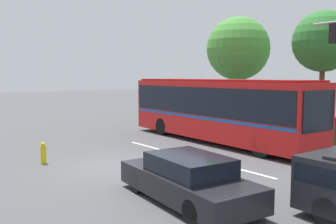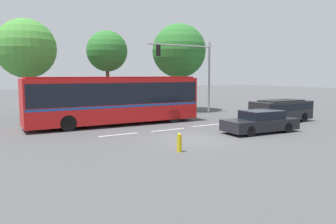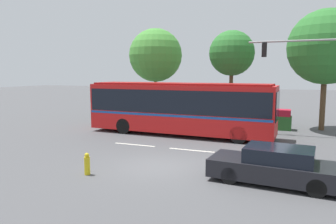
{
  "view_description": "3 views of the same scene",
  "coord_description": "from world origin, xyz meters",
  "px_view_note": "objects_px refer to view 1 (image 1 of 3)",
  "views": [
    {
      "loc": [
        12.2,
        -6.81,
        3.46
      ],
      "look_at": [
        -1.1,
        3.31,
        1.82
      ],
      "focal_mm": 39.25,
      "sensor_mm": 36.0,
      "label": 1
    },
    {
      "loc": [
        -10.0,
        -14.08,
        3.43
      ],
      "look_at": [
        0.25,
        2.89,
        1.16
      ],
      "focal_mm": 35.02,
      "sensor_mm": 36.0,
      "label": 2
    },
    {
      "loc": [
        5.17,
        -12.12,
        3.92
      ],
      "look_at": [
        -1.61,
        5.01,
        1.67
      ],
      "focal_mm": 34.21,
      "sensor_mm": 36.0,
      "label": 3
    }
  ],
  "objects_px": {
    "street_tree_left": "(238,49)",
    "fire_hydrant": "(43,153)",
    "city_bus": "(216,106)",
    "sedan_foreground": "(187,180)",
    "street_tree_centre": "(323,42)"
  },
  "relations": [
    {
      "from": "fire_hydrant",
      "to": "street_tree_left",
      "type": "bearing_deg",
      "value": 104.25
    },
    {
      "from": "sedan_foreground",
      "to": "street_tree_left",
      "type": "bearing_deg",
      "value": -47.5
    },
    {
      "from": "fire_hydrant",
      "to": "sedan_foreground",
      "type": "bearing_deg",
      "value": 13.71
    },
    {
      "from": "street_tree_centre",
      "to": "sedan_foreground",
      "type": "bearing_deg",
      "value": -73.1
    },
    {
      "from": "city_bus",
      "to": "sedan_foreground",
      "type": "relative_size",
      "value": 2.52
    },
    {
      "from": "street_tree_centre",
      "to": "fire_hydrant",
      "type": "height_order",
      "value": "street_tree_centre"
    },
    {
      "from": "street_tree_left",
      "to": "fire_hydrant",
      "type": "height_order",
      "value": "street_tree_left"
    },
    {
      "from": "city_bus",
      "to": "sedan_foreground",
      "type": "height_order",
      "value": "city_bus"
    },
    {
      "from": "street_tree_left",
      "to": "fire_hydrant",
      "type": "distance_m",
      "value": 16.89
    },
    {
      "from": "sedan_foreground",
      "to": "city_bus",
      "type": "bearing_deg",
      "value": -44.59
    },
    {
      "from": "street_tree_centre",
      "to": "city_bus",
      "type": "bearing_deg",
      "value": -106.8
    },
    {
      "from": "sedan_foreground",
      "to": "street_tree_centre",
      "type": "xyz_separation_m",
      "value": [
        -4.24,
        13.95,
        4.83
      ]
    },
    {
      "from": "street_tree_centre",
      "to": "fire_hydrant",
      "type": "relative_size",
      "value": 8.44
    },
    {
      "from": "fire_hydrant",
      "to": "city_bus",
      "type": "bearing_deg",
      "value": 86.21
    },
    {
      "from": "street_tree_left",
      "to": "fire_hydrant",
      "type": "bearing_deg",
      "value": -75.75
    }
  ]
}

